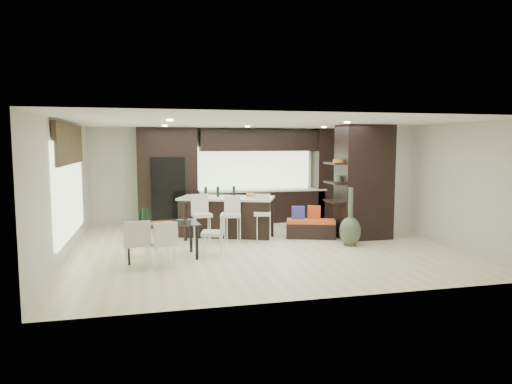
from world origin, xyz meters
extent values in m
plane|color=beige|center=(0.00, 0.00, 0.00)|extent=(8.00, 8.00, 0.00)
cube|color=beige|center=(0.00, 3.50, 1.35)|extent=(8.00, 0.02, 2.70)
cube|color=beige|center=(-4.00, 0.00, 1.35)|extent=(0.02, 7.00, 2.70)
cube|color=beige|center=(4.00, 0.00, 1.35)|extent=(0.02, 7.00, 2.70)
cube|color=white|center=(0.00, 0.00, 2.70)|extent=(8.00, 7.00, 0.02)
cube|color=#B2D199|center=(-3.96, 0.20, 1.35)|extent=(0.04, 3.20, 1.90)
cube|color=#B2D199|center=(0.60, 3.46, 1.55)|extent=(3.40, 0.04, 1.20)
cube|color=brown|center=(-3.93, 0.20, 2.25)|extent=(0.08, 3.00, 0.80)
cube|color=white|center=(0.00, 0.25, 2.68)|extent=(4.00, 3.00, 0.02)
cube|color=black|center=(0.50, 3.17, 1.35)|extent=(6.80, 0.68, 2.70)
cube|color=black|center=(-1.90, 3.12, 0.95)|extent=(0.90, 0.68, 1.90)
cube|color=black|center=(2.60, 0.40, 1.35)|extent=(1.20, 0.80, 2.70)
cube|color=black|center=(-0.55, 1.42, 0.48)|extent=(2.49, 1.76, 0.95)
cube|color=beige|center=(-1.25, 0.62, 0.45)|extent=(0.45, 0.45, 0.90)
cube|color=beige|center=(-0.55, 0.63, 0.43)|extent=(0.44, 0.44, 0.85)
cube|color=beige|center=(0.15, 0.63, 0.44)|extent=(0.46, 0.46, 0.87)
cube|color=black|center=(1.37, 0.65, 0.22)|extent=(1.25, 0.80, 0.45)
cube|color=white|center=(-2.19, -0.54, 0.35)|extent=(1.51, 0.93, 0.70)
cube|color=beige|center=(-2.19, -1.25, 0.40)|extent=(0.54, 0.54, 0.80)
cube|color=beige|center=(-2.64, -1.26, 0.42)|extent=(0.50, 0.50, 0.84)
cube|color=beige|center=(-1.17, -0.54, 0.40)|extent=(0.52, 0.52, 0.79)
camera|label=1|loc=(-2.39, -9.56, 2.25)|focal=32.00mm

